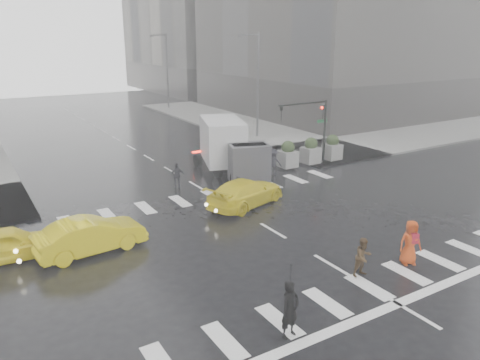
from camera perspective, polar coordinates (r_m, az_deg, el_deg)
ground at (r=21.95m, az=4.04°, el=-6.17°), size 120.00×120.00×0.00m
sidewalk_ne at (r=46.90m, az=11.20°, el=6.24°), size 35.00×35.00×0.15m
road_markings at (r=21.95m, az=4.04°, el=-6.16°), size 18.00×48.00×0.01m
traffic_signal_pole at (r=32.50m, az=9.01°, el=7.26°), size 4.45×0.42×4.50m
street_lamp_near at (r=41.33m, az=2.03°, el=11.95°), size 2.15×0.22×9.00m
street_lamp_far at (r=59.01m, az=-9.01°, el=13.30°), size 2.15×0.22×9.00m
planter_west at (r=31.87m, az=5.84°, el=3.08°), size 1.10×1.10×1.80m
planter_mid at (r=33.08m, az=8.61°, el=3.50°), size 1.10×1.10×1.80m
planter_east at (r=34.38m, az=11.18°, el=3.88°), size 1.10×1.10×1.80m
pedestrian_black at (r=14.11m, az=6.22°, el=-13.17°), size 1.12×1.13×2.43m
pedestrian_brown at (r=18.30m, az=14.79°, el=-9.07°), size 0.76×0.60×1.53m
pedestrian_orange at (r=19.70m, az=20.05°, el=-7.16°), size 1.05×0.90×1.82m
pedestrian_far_a at (r=27.94m, az=-7.67°, el=0.52°), size 0.99×0.75×1.51m
pedestrian_far_b at (r=30.43m, az=4.08°, el=2.22°), size 1.23×1.22×1.73m
taxi_front at (r=21.09m, az=-26.50°, el=-7.00°), size 4.16×1.89×1.39m
taxi_mid at (r=20.52m, az=-17.77°, el=-6.46°), size 4.65×2.02×1.49m
taxi_rear at (r=24.87m, az=0.71°, el=-1.52°), size 4.78×3.36×1.43m
box_truck at (r=30.29m, az=-1.31°, el=4.11°), size 2.44×6.52×3.46m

